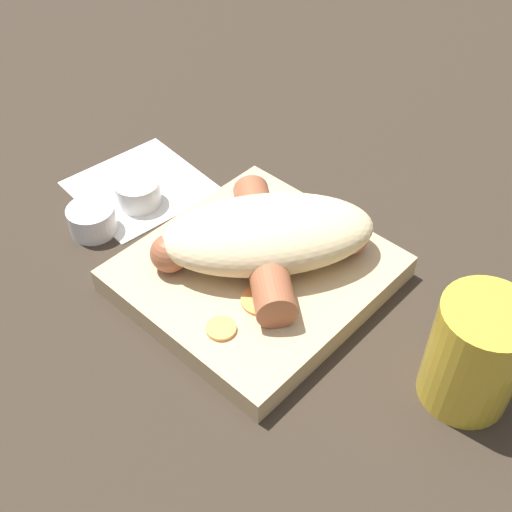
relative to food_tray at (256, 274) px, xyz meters
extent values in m
plane|color=#33281E|center=(0.00, 0.00, -0.01)|extent=(3.00, 3.00, 0.00)
cube|color=tan|center=(0.00, 0.00, 0.00)|extent=(0.20, 0.19, 0.02)
ellipsoid|color=beige|center=(-0.01, 0.00, 0.04)|extent=(0.19, 0.18, 0.05)
cylinder|color=#9E5638|center=(-0.01, 0.00, 0.03)|extent=(0.12, 0.14, 0.03)
sphere|color=#9E5638|center=(0.05, -0.05, 0.03)|extent=(0.03, 0.03, 0.03)
sphere|color=#9E5638|center=(-0.07, 0.05, 0.03)|extent=(0.03, 0.03, 0.03)
cylinder|color=#F99E4C|center=(0.07, 0.03, 0.01)|extent=(0.03, 0.03, 0.00)
cylinder|color=#F99E4C|center=(0.03, 0.03, 0.01)|extent=(0.05, 0.05, 0.00)
cube|color=white|center=(-0.02, -0.18, -0.01)|extent=(0.13, 0.13, 0.00)
cylinder|color=silver|center=(0.00, -0.16, 0.00)|extent=(0.04, 0.04, 0.03)
cylinder|color=white|center=(0.00, -0.16, -0.01)|extent=(0.04, 0.04, 0.01)
cylinder|color=silver|center=(0.05, -0.16, 0.00)|extent=(0.04, 0.04, 0.03)
cylinder|color=maroon|center=(0.05, -0.16, -0.01)|extent=(0.04, 0.04, 0.01)
cylinder|color=gold|center=(-0.02, 0.19, 0.03)|extent=(0.07, 0.07, 0.09)
camera|label=1|loc=(0.28, 0.26, 0.40)|focal=45.00mm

